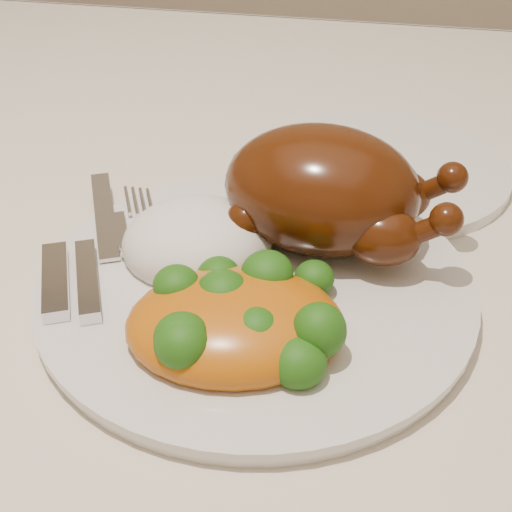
% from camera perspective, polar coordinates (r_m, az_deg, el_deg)
% --- Properties ---
extents(dining_table, '(1.60, 0.90, 0.76)m').
position_cam_1_polar(dining_table, '(0.67, -8.85, -2.95)').
color(dining_table, brown).
rests_on(dining_table, floor).
extents(tablecloth, '(1.73, 1.03, 0.18)m').
position_cam_1_polar(tablecloth, '(0.62, -9.45, 2.32)').
color(tablecloth, beige).
rests_on(tablecloth, dining_table).
extents(dinner_plate, '(0.32, 0.32, 0.01)m').
position_cam_1_polar(dinner_plate, '(0.49, -0.00, -2.50)').
color(dinner_plate, silver).
rests_on(dinner_plate, tablecloth).
extents(side_plate, '(0.24, 0.24, 0.01)m').
position_cam_1_polar(side_plate, '(0.64, 9.83, 6.98)').
color(side_plate, silver).
rests_on(side_plate, tablecloth).
extents(roast_chicken, '(0.17, 0.12, 0.09)m').
position_cam_1_polar(roast_chicken, '(0.50, 5.70, 5.23)').
color(roast_chicken, '#451A07').
rests_on(roast_chicken, dinner_plate).
extents(rice_mound, '(0.13, 0.13, 0.06)m').
position_cam_1_polar(rice_mound, '(0.51, -4.72, 1.07)').
color(rice_mound, white).
rests_on(rice_mound, dinner_plate).
extents(mac_and_cheese, '(0.15, 0.13, 0.05)m').
position_cam_1_polar(mac_and_cheese, '(0.43, -1.14, -5.19)').
color(mac_and_cheese, '#B2660B').
rests_on(mac_and_cheese, dinner_plate).
extents(cutlery, '(0.08, 0.19, 0.01)m').
position_cam_1_polar(cutlery, '(0.51, -13.41, -0.09)').
color(cutlery, silver).
rests_on(cutlery, dinner_plate).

